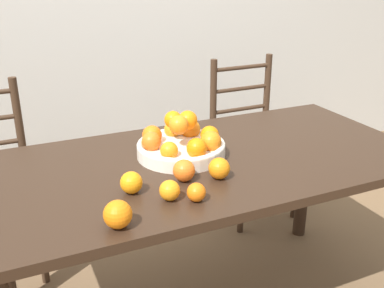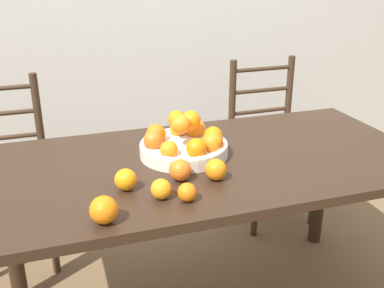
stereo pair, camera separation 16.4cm
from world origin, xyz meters
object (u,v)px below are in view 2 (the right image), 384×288
object	(u,v)px
orange_loose_0	(161,189)
orange_loose_5	(104,210)
fruit_bowl	(184,143)
orange_loose_3	(216,170)
orange_loose_4	(126,180)
orange_loose_1	(187,192)
chair_left	(5,174)
orange_loose_2	(180,170)
chair_right	(270,141)

from	to	relation	value
orange_loose_0	orange_loose_5	distance (m)	0.21
fruit_bowl	orange_loose_5	distance (m)	0.55
orange_loose_3	orange_loose_4	distance (m)	0.31
fruit_bowl	orange_loose_1	world-z (taller)	fruit_bowl
orange_loose_3	chair_left	bearing A→B (deg)	131.00
orange_loose_2	orange_loose_4	world-z (taller)	orange_loose_2
orange_loose_3	chair_right	world-z (taller)	chair_right
orange_loose_1	chair_right	distance (m)	1.34
fruit_bowl	orange_loose_2	xyz separation A→B (m)	(-0.08, -0.21, -0.01)
orange_loose_5	orange_loose_1	bearing A→B (deg)	10.17
orange_loose_2	orange_loose_4	bearing A→B (deg)	-176.59
orange_loose_0	orange_loose_2	distance (m)	0.14
orange_loose_2	chair_left	world-z (taller)	chair_left
orange_loose_1	orange_loose_4	size ratio (longest dim) A/B	0.83
chair_right	orange_loose_2	bearing A→B (deg)	-134.31
fruit_bowl	orange_loose_4	bearing A→B (deg)	-141.14
orange_loose_0	chair_right	bearing A→B (deg)	46.89
fruit_bowl	orange_loose_3	xyz separation A→B (m)	(0.04, -0.24, -0.01)
orange_loose_3	chair_right	distance (m)	1.17
fruit_bowl	orange_loose_0	xyz separation A→B (m)	(-0.18, -0.32, -0.02)
orange_loose_0	orange_loose_2	world-z (taller)	orange_loose_2
orange_loose_0	chair_left	xyz separation A→B (m)	(-0.56, 0.97, -0.31)
orange_loose_1	orange_loose_3	xyz separation A→B (m)	(0.14, 0.12, 0.01)
orange_loose_3	orange_loose_5	world-z (taller)	orange_loose_5
orange_loose_5	chair_right	world-z (taller)	chair_right
fruit_bowl	chair_left	xyz separation A→B (m)	(-0.74, 0.65, -0.32)
chair_left	orange_loose_5	bearing A→B (deg)	-71.41
chair_left	chair_right	bearing A→B (deg)	-0.65
orange_loose_2	chair_right	distance (m)	1.22
orange_loose_0	orange_loose_2	bearing A→B (deg)	48.26
chair_left	chair_right	xyz separation A→B (m)	(1.47, -0.00, 0.00)
orange_loose_1	orange_loose_0	bearing A→B (deg)	150.78
fruit_bowl	orange_loose_4	world-z (taller)	fruit_bowl
orange_loose_1	chair_right	world-z (taller)	chair_right
fruit_bowl	orange_loose_4	size ratio (longest dim) A/B	4.67
fruit_bowl	chair_right	xyz separation A→B (m)	(0.73, 0.65, -0.32)
orange_loose_5	chair_right	size ratio (longest dim) A/B	0.09
fruit_bowl	orange_loose_4	xyz separation A→B (m)	(-0.27, -0.22, -0.01)
orange_loose_1	orange_loose_4	distance (m)	0.22
orange_loose_0	orange_loose_4	size ratio (longest dim) A/B	0.91
orange_loose_1	orange_loose_2	xyz separation A→B (m)	(0.02, 0.15, 0.01)
orange_loose_2	orange_loose_3	size ratio (longest dim) A/B	1.02
orange_loose_4	orange_loose_5	world-z (taller)	orange_loose_5
orange_loose_3	orange_loose_2	bearing A→B (deg)	164.34
chair_right	chair_left	bearing A→B (deg)	178.97
orange_loose_4	chair_left	world-z (taller)	chair_left
chair_right	orange_loose_0	bearing A→B (deg)	-134.14
orange_loose_5	orange_loose_0	bearing A→B (deg)	24.83
orange_loose_3	orange_loose_4	bearing A→B (deg)	175.96
orange_loose_5	chair_right	distance (m)	1.56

